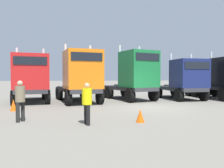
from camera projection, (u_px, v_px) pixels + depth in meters
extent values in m
plane|color=slate|center=(149.00, 107.00, 14.07)|extent=(200.00, 200.00, 0.00)
cube|color=#333338|center=(31.00, 90.00, 17.54)|extent=(3.12, 6.27, 0.30)
cube|color=red|center=(31.00, 72.00, 15.82)|extent=(2.75, 2.76, 2.43)
cube|color=black|center=(30.00, 61.00, 14.64)|extent=(2.08, 0.37, 0.55)
cylinder|color=silver|center=(44.00, 68.00, 17.40)|extent=(0.21, 0.21, 3.03)
cylinder|color=silver|center=(17.00, 68.00, 16.76)|extent=(0.21, 0.21, 3.03)
cylinder|color=#333338|center=(31.00, 86.00, 18.78)|extent=(1.26, 1.26, 0.12)
cylinder|color=black|center=(47.00, 97.00, 15.77)|extent=(0.51, 1.06, 1.02)
cylinder|color=black|center=(13.00, 98.00, 15.02)|extent=(0.51, 1.06, 1.02)
cylinder|color=black|center=(45.00, 93.00, 19.24)|extent=(0.51, 1.06, 1.02)
cylinder|color=black|center=(17.00, 94.00, 18.50)|extent=(0.51, 1.06, 1.02)
cylinder|color=black|center=(44.00, 92.00, 20.28)|extent=(0.51, 1.06, 1.02)
cylinder|color=black|center=(18.00, 93.00, 19.53)|extent=(0.51, 1.06, 1.02)
cube|color=#333338|center=(77.00, 89.00, 17.57)|extent=(3.28, 6.59, 0.30)
cube|color=orange|center=(82.00, 70.00, 15.76)|extent=(2.81, 2.91, 2.66)
cube|color=black|center=(87.00, 57.00, 14.54)|extent=(2.07, 0.41, 0.55)
cylinder|color=silver|center=(90.00, 66.00, 17.41)|extent=(0.21, 0.21, 3.26)
cylinder|color=silver|center=(66.00, 66.00, 16.73)|extent=(0.21, 0.21, 3.26)
cylinder|color=#333338|center=(73.00, 86.00, 18.86)|extent=(1.28, 1.28, 0.12)
cylinder|color=black|center=(100.00, 97.00, 15.69)|extent=(0.53, 1.10, 1.05)
cylinder|color=black|center=(68.00, 98.00, 14.90)|extent=(0.53, 1.10, 1.05)
cylinder|color=black|center=(86.00, 93.00, 19.43)|extent=(0.53, 1.10, 1.05)
cylinder|color=black|center=(60.00, 94.00, 18.64)|extent=(0.53, 1.10, 1.05)
cylinder|color=black|center=(83.00, 92.00, 20.45)|extent=(0.53, 1.10, 1.05)
cylinder|color=black|center=(58.00, 93.00, 19.67)|extent=(0.53, 1.10, 1.05)
cube|color=#333338|center=(127.00, 88.00, 19.16)|extent=(3.72, 6.19, 0.30)
cube|color=#197238|center=(139.00, 69.00, 17.59)|extent=(2.97, 2.97, 2.80)
cube|color=black|center=(148.00, 57.00, 16.47)|extent=(2.03, 0.62, 0.55)
cylinder|color=silver|center=(139.00, 66.00, 19.21)|extent=(0.22, 0.22, 3.40)
cylinder|color=silver|center=(120.00, 66.00, 18.35)|extent=(0.22, 0.22, 3.40)
cylinder|color=#333338|center=(120.00, 85.00, 20.29)|extent=(1.36, 1.36, 0.12)
cylinder|color=black|center=(154.00, 94.00, 17.70)|extent=(0.63, 1.13, 1.07)
cylinder|color=black|center=(130.00, 95.00, 16.71)|extent=(0.63, 1.13, 1.07)
cylinder|color=black|center=(130.00, 92.00, 20.83)|extent=(0.63, 1.13, 1.07)
cylinder|color=black|center=(109.00, 93.00, 19.84)|extent=(0.63, 1.13, 1.07)
cylinder|color=black|center=(125.00, 91.00, 21.81)|extent=(0.63, 1.13, 1.07)
cylinder|color=black|center=(104.00, 92.00, 20.82)|extent=(0.63, 1.13, 1.07)
cube|color=#333338|center=(177.00, 88.00, 19.86)|extent=(2.43, 6.11, 0.30)
cube|color=navy|center=(189.00, 74.00, 17.96)|extent=(2.48, 2.29, 2.25)
cube|color=black|center=(197.00, 65.00, 16.85)|extent=(2.10, 0.12, 0.55)
cylinder|color=silver|center=(191.00, 70.00, 19.38)|extent=(0.19, 0.19, 2.85)
cylinder|color=silver|center=(171.00, 70.00, 18.96)|extent=(0.19, 0.19, 2.85)
cylinder|color=#333338|center=(170.00, 85.00, 21.15)|extent=(1.14, 1.14, 0.12)
cylinder|color=black|center=(204.00, 95.00, 17.87)|extent=(0.39, 1.03, 1.01)
cylinder|color=black|center=(179.00, 95.00, 17.38)|extent=(0.39, 1.03, 1.01)
cylinder|color=black|center=(180.00, 92.00, 21.50)|extent=(0.39, 1.03, 1.01)
cylinder|color=black|center=(158.00, 92.00, 21.01)|extent=(0.39, 1.03, 1.01)
cylinder|color=black|center=(174.00, 91.00, 22.57)|extent=(0.39, 1.03, 1.01)
cylinder|color=black|center=(154.00, 91.00, 22.08)|extent=(0.39, 1.03, 1.01)
cube|color=#333338|center=(216.00, 87.00, 20.09)|extent=(2.30, 6.34, 0.30)
cylinder|color=silver|center=(211.00, 69.00, 19.24)|extent=(0.18, 0.18, 2.95)
cylinder|color=#333338|center=(206.00, 84.00, 21.44)|extent=(1.12, 1.12, 0.12)
cylinder|color=black|center=(224.00, 95.00, 17.48)|extent=(0.37, 1.10, 1.09)
cylinder|color=black|center=(215.00, 91.00, 21.85)|extent=(0.37, 1.10, 1.09)
cylinder|color=black|center=(195.00, 91.00, 21.40)|extent=(0.37, 1.10, 1.09)
cylinder|color=black|center=(208.00, 90.00, 22.92)|extent=(0.37, 1.10, 1.09)
cylinder|color=black|center=(189.00, 91.00, 22.48)|extent=(0.37, 1.10, 1.09)
cylinder|color=black|center=(88.00, 115.00, 8.86)|extent=(0.19, 0.19, 0.82)
cylinder|color=black|center=(86.00, 114.00, 9.11)|extent=(0.19, 0.19, 0.82)
cylinder|color=yellow|center=(87.00, 96.00, 8.96)|extent=(0.48, 0.48, 0.65)
sphere|color=tan|center=(87.00, 86.00, 8.95)|extent=(0.22, 0.22, 0.22)
cylinder|color=black|center=(18.00, 112.00, 9.43)|extent=(0.22, 0.22, 0.86)
cylinder|color=black|center=(23.00, 111.00, 9.69)|extent=(0.22, 0.22, 0.86)
cylinder|color=#7D7055|center=(20.00, 94.00, 9.54)|extent=(0.56, 0.56, 0.68)
sphere|color=tan|center=(20.00, 83.00, 9.52)|extent=(0.23, 0.23, 0.23)
cone|color=#F2590C|center=(13.00, 105.00, 12.60)|extent=(0.36, 0.36, 0.66)
cone|color=#F2590C|center=(140.00, 116.00, 9.47)|extent=(0.36, 0.36, 0.56)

